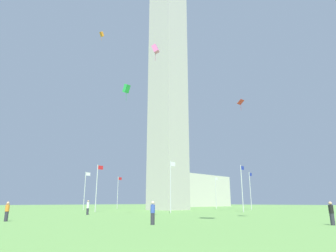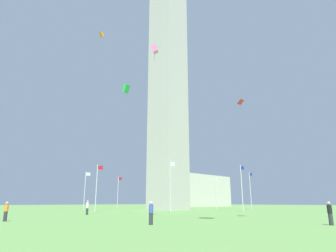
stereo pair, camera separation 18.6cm
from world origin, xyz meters
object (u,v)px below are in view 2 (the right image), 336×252
Objects in this scene: flagpole_se at (85,189)px; flagpole_ne at (167,192)px; person_orange_shirt at (6,212)px; kite_red_diamond at (241,102)px; person_white_shirt at (87,208)px; kite_green_box at (126,89)px; kite_pink_box at (154,49)px; flagpole_s at (97,185)px; flagpole_nw at (250,189)px; flagpole_w at (242,186)px; person_blue_shirt at (151,213)px; kite_orange_box at (102,34)px; obelisk_monument at (168,77)px; flagpole_sw at (171,184)px; flagpole_e at (118,191)px; distant_building at (196,191)px; person_black_shirt at (330,213)px; flagpole_n at (216,191)px.

flagpole_ne is at bearing 0.00° from flagpole_se.
person_orange_shirt is 43.97m from kite_red_diamond.
kite_red_diamond is at bearing -59.95° from flagpole_se.
kite_green_box is (2.50, -3.75, 15.78)m from person_white_shirt.
kite_red_diamond is (29.31, 6.68, 3.07)m from kite_pink_box.
flagpole_s and flagpole_nw have the same top height.
flagpole_w is 4.80× the size of person_orange_shirt.
flagpole_s reaches higher than person_blue_shirt.
kite_red_diamond reaches higher than person_blue_shirt.
flagpole_ne is 4.03× the size of kite_orange_box.
obelisk_monument is 7.62× the size of flagpole_sw.
flagpole_nw is 43.39m from kite_orange_box.
person_orange_shirt is at bearing -130.61° from flagpole_se.
flagpole_e is 3.15× the size of kite_green_box.
obelisk_monument reaches higher than kite_red_diamond.
kite_green_box reaches higher than person_white_shirt.
flagpole_ne is 3.73× the size of kite_red_diamond.
obelisk_monument is 36.58× the size of person_orange_shirt.
kite_red_diamond is at bearing -106.31° from flagpole_ne.
obelisk_monument reaches higher than flagpole_w.
kite_red_diamond is (16.04, -27.73, 16.08)m from flagpole_se.
flagpole_w is 28.97m from kite_pink_box.
kite_orange_box is (12.80, 28.70, 32.60)m from person_blue_shirt.
distant_building is at bearing 47.81° from kite_red_diamond.
flagpole_nw is at bearing -29.45° from person_black_shirt.
flagpole_w is 31.28m from person_blue_shirt.
kite_green_box is (14.12, 2.75, 15.87)m from person_orange_shirt.
obelisk_monument reaches higher than flagpole_se.
person_black_shirt is at bearing -120.38° from obelisk_monument.
flagpole_ne reaches higher than person_orange_shirt.
kite_orange_box reaches higher than person_white_shirt.
flagpole_e is at bearing -167.50° from distant_building.
flagpole_s is at bearing 180.00° from flagpole_n.
flagpole_se is at bearing 120.05° from kite_red_diamond.
kite_green_box reaches higher than flagpole_n.
person_white_shirt is 16.41m from kite_green_box.
flagpole_ne is 31.56m from flagpole_w.
flagpole_w and flagpole_nw have the same top height.
flagpole_w is at bearing -160.18° from kite_red_diamond.
flagpole_nw is at bearing -112.50° from flagpole_n.
kite_green_box is at bearing -108.85° from flagpole_s.
kite_pink_box reaches higher than flagpole_s.
flagpole_w reaches higher than person_black_shirt.
person_white_shirt reaches higher than person_orange_shirt.
flagpole_nw reaches higher than person_white_shirt.
kite_pink_box is at bearing -88.62° from person_white_shirt.
flagpole_n and flagpole_ne have the same top height.
person_blue_shirt is (-46.65, -26.69, -3.41)m from flagpole_n.
flagpole_e is at bearing 41.95° from kite_orange_box.
flagpole_se is 4.12× the size of kite_pink_box.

